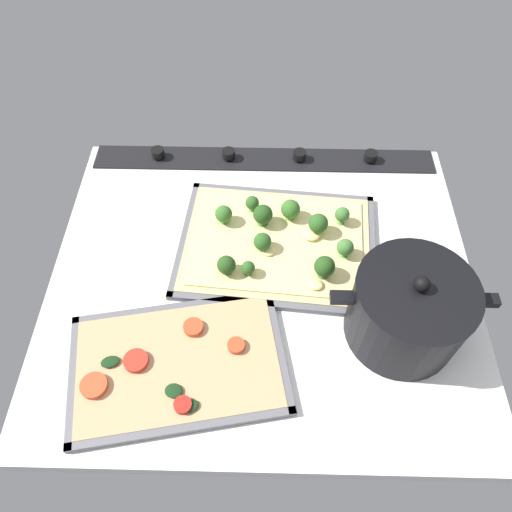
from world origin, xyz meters
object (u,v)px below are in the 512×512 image
at_px(veggie_pizza_back, 175,364).
at_px(cooking_pot, 407,310).
at_px(baking_tray_back, 178,365).
at_px(baking_tray_front, 276,246).
at_px(broccoli_pizza, 279,240).

xyz_separation_m(veggie_pizza_back, cooking_pot, (-0.37, -0.07, 0.06)).
xyz_separation_m(baking_tray_back, veggie_pizza_back, (0.00, 0.00, 0.01)).
xyz_separation_m(baking_tray_front, cooking_pot, (-0.21, 0.17, 0.06)).
bearing_deg(baking_tray_back, cooking_pot, -168.77).
bearing_deg(cooking_pot, veggie_pizza_back, 11.33).
bearing_deg(cooking_pot, baking_tray_back, 11.23).
xyz_separation_m(baking_tray_front, broccoli_pizza, (-0.00, -0.00, 0.02)).
bearing_deg(baking_tray_back, baking_tray_front, -123.37).
distance_m(baking_tray_back, veggie_pizza_back, 0.01).
relative_size(baking_tray_back, cooking_pot, 1.47).
bearing_deg(veggie_pizza_back, broccoli_pizza, -124.43).
xyz_separation_m(baking_tray_front, veggie_pizza_back, (0.16, 0.25, 0.01)).
relative_size(broccoli_pizza, veggie_pizza_back, 1.04).
relative_size(baking_tray_front, baking_tray_back, 1.04).
relative_size(baking_tray_front, veggie_pizza_back, 1.12).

